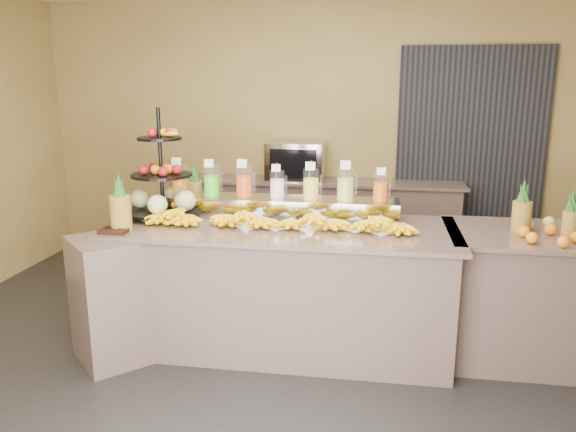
% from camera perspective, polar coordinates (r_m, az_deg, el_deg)
% --- Properties ---
extents(ground, '(6.00, 6.00, 0.00)m').
position_cam_1_polar(ground, '(4.13, -1.19, -14.69)').
color(ground, black).
rests_on(ground, ground).
extents(room_envelope, '(6.04, 5.02, 2.82)m').
position_cam_1_polar(room_envelope, '(4.38, 3.04, 12.55)').
color(room_envelope, olive).
rests_on(room_envelope, ground).
extents(buffet_counter, '(2.75, 1.25, 0.93)m').
position_cam_1_polar(buffet_counter, '(4.19, -2.15, -7.26)').
color(buffet_counter, gray).
rests_on(buffet_counter, ground).
extents(right_counter, '(1.08, 0.88, 0.93)m').
position_cam_1_polar(right_counter, '(4.37, 22.52, -7.41)').
color(right_counter, gray).
rests_on(right_counter, ground).
extents(back_ledge, '(3.10, 0.55, 0.93)m').
position_cam_1_polar(back_ledge, '(6.05, 2.62, -0.65)').
color(back_ledge, gray).
rests_on(back_ledge, ground).
extents(pitcher_tray, '(1.85, 0.30, 0.15)m').
position_cam_1_polar(pitcher_tray, '(4.33, -1.09, 0.91)').
color(pitcher_tray, gray).
rests_on(pitcher_tray, buffet_counter).
extents(juice_pitcher_orange_a, '(0.13, 0.13, 0.31)m').
position_cam_1_polar(juice_pitcher_orange_a, '(4.49, -10.95, 3.48)').
color(juice_pitcher_orange_a, silver).
rests_on(juice_pitcher_orange_a, pitcher_tray).
extents(juice_pitcher_green, '(0.13, 0.13, 0.30)m').
position_cam_1_polar(juice_pitcher_green, '(4.41, -7.77, 3.39)').
color(juice_pitcher_green, silver).
rests_on(juice_pitcher_green, pitcher_tray).
extents(juice_pitcher_orange_b, '(0.13, 0.13, 0.31)m').
position_cam_1_polar(juice_pitcher_orange_b, '(4.34, -4.48, 3.34)').
color(juice_pitcher_orange_b, silver).
rests_on(juice_pitcher_orange_b, pitcher_tray).
extents(juice_pitcher_milk, '(0.11, 0.12, 0.28)m').
position_cam_1_polar(juice_pitcher_milk, '(4.29, -1.10, 3.10)').
color(juice_pitcher_milk, silver).
rests_on(juice_pitcher_milk, pitcher_tray).
extents(juice_pitcher_lemon, '(0.12, 0.13, 0.30)m').
position_cam_1_polar(juice_pitcher_lemon, '(4.25, 2.36, 3.10)').
color(juice_pitcher_lemon, silver).
rests_on(juice_pitcher_lemon, pitcher_tray).
extents(juice_pitcher_lime, '(0.13, 0.14, 0.32)m').
position_cam_1_polar(juice_pitcher_lime, '(4.23, 5.86, 3.06)').
color(juice_pitcher_lime, silver).
rests_on(juice_pitcher_lime, pitcher_tray).
extents(juice_pitcher_orange_c, '(0.11, 0.12, 0.27)m').
position_cam_1_polar(juice_pitcher_orange_c, '(4.23, 9.38, 2.72)').
color(juice_pitcher_orange_c, silver).
rests_on(juice_pitcher_orange_c, pitcher_tray).
extents(banana_heap, '(1.96, 0.18, 0.16)m').
position_cam_1_polar(banana_heap, '(4.01, -1.24, -0.23)').
color(banana_heap, yellow).
rests_on(banana_heap, buffet_counter).
extents(fruit_stand, '(0.68, 0.68, 0.83)m').
position_cam_1_polar(fruit_stand, '(4.40, -12.21, 2.66)').
color(fruit_stand, black).
rests_on(fruit_stand, buffet_counter).
extents(condiment_caddy, '(0.20, 0.15, 0.03)m').
position_cam_1_polar(condiment_caddy, '(4.07, -17.20, -1.40)').
color(condiment_caddy, black).
rests_on(condiment_caddy, buffet_counter).
extents(pineapple_left_a, '(0.15, 0.15, 0.41)m').
position_cam_1_polar(pineapple_left_a, '(4.08, -16.65, 0.66)').
color(pineapple_left_a, brown).
rests_on(pineapple_left_a, buffet_counter).
extents(pineapple_left_b, '(0.12, 0.12, 0.38)m').
position_cam_1_polar(pineapple_left_b, '(4.66, -9.46, 2.48)').
color(pineapple_left_b, brown).
rests_on(pineapple_left_b, buffet_counter).
extents(right_fruit_pile, '(0.40, 0.39, 0.21)m').
position_cam_1_polar(right_fruit_pile, '(4.13, 24.70, -1.07)').
color(right_fruit_pile, brown).
rests_on(right_fruit_pile, right_counter).
extents(oven_warmer, '(0.60, 0.43, 0.40)m').
position_cam_1_polar(oven_warmer, '(5.94, 0.83, 5.61)').
color(oven_warmer, gray).
rests_on(oven_warmer, back_ledge).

